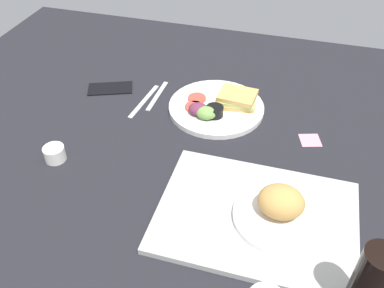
% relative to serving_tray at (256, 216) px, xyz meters
% --- Properties ---
extents(ground_plane, '(1.90, 1.50, 0.03)m').
position_rel_serving_tray_xyz_m(ground_plane, '(0.18, -0.20, -0.02)').
color(ground_plane, black).
extents(serving_tray, '(0.45, 0.33, 0.02)m').
position_rel_serving_tray_xyz_m(serving_tray, '(0.00, 0.00, 0.00)').
color(serving_tray, '#B2B2AD').
rests_on(serving_tray, ground_plane).
extents(bread_plate_near, '(0.21, 0.21, 0.08)m').
position_rel_serving_tray_xyz_m(bread_plate_near, '(-0.05, -0.00, 0.04)').
color(bread_plate_near, white).
rests_on(bread_plate_near, serving_tray).
extents(plate_with_salad, '(0.29, 0.29, 0.05)m').
position_rel_serving_tray_xyz_m(plate_with_salad, '(0.18, -0.39, 0.01)').
color(plate_with_salad, white).
rests_on(plate_with_salad, ground_plane).
extents(soda_bottle, '(0.06, 0.06, 0.19)m').
position_rel_serving_tray_xyz_m(soda_bottle, '(-0.22, 0.18, 0.09)').
color(soda_bottle, black).
rests_on(soda_bottle, ground_plane).
extents(espresso_cup, '(0.06, 0.06, 0.04)m').
position_rel_serving_tray_xyz_m(espresso_cup, '(0.55, -0.05, 0.01)').
color(espresso_cup, silver).
rests_on(espresso_cup, ground_plane).
extents(fork, '(0.02, 0.17, 0.01)m').
position_rel_serving_tray_xyz_m(fork, '(0.39, -0.41, -0.01)').
color(fork, '#B7B7BC').
rests_on(fork, ground_plane).
extents(knife, '(0.03, 0.19, 0.01)m').
position_rel_serving_tray_xyz_m(knife, '(0.42, -0.37, -0.01)').
color(knife, '#B7B7BC').
rests_on(knife, ground_plane).
extents(cell_phone, '(0.16, 0.12, 0.01)m').
position_rel_serving_tray_xyz_m(cell_phone, '(0.55, -0.41, -0.00)').
color(cell_phone, black).
rests_on(cell_phone, ground_plane).
extents(sticky_note, '(0.07, 0.07, 0.00)m').
position_rel_serving_tray_xyz_m(sticky_note, '(-0.10, -0.32, -0.01)').
color(sticky_note, pink).
rests_on(sticky_note, ground_plane).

